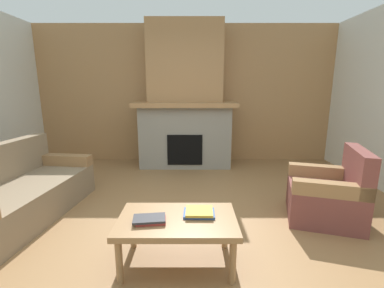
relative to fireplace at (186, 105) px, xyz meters
name	(u,v)px	position (x,y,z in m)	size (l,w,h in m)	color
ground	(180,237)	(0.00, -2.62, -1.16)	(9.00, 9.00, 0.00)	olive
wall_back_wood_panel	(186,95)	(0.00, 0.38, 0.19)	(6.00, 0.12, 2.70)	#A87A4C
fireplace	(186,105)	(0.00, 0.00, 0.00)	(1.90, 0.82, 2.70)	gray
couch	(19,194)	(-1.90, -2.20, -0.88)	(1.04, 1.89, 0.85)	#847056
armchair	(329,195)	(1.71, -2.23, -0.87)	(0.94, 0.94, 0.85)	brown
coffee_table	(178,224)	(0.01, -3.04, -0.79)	(1.00, 0.60, 0.43)	#997047
book_stack_near_edge	(151,220)	(-0.21, -3.10, -0.71)	(0.28, 0.19, 0.04)	#B23833
book_stack_center	(200,212)	(0.19, -2.98, -0.71)	(0.27, 0.21, 0.04)	#335699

